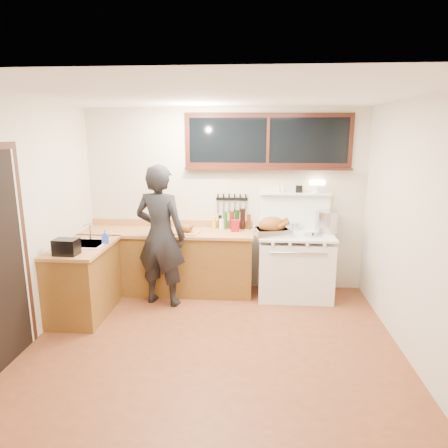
# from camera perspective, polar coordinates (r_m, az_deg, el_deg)

# --- Properties ---
(ground_plane) EXTENTS (4.00, 3.50, 0.02)m
(ground_plane) POSITION_cam_1_polar(r_m,az_deg,el_deg) (4.58, -1.46, -16.75)
(ground_plane) COLOR brown
(room_shell) EXTENTS (4.10, 3.60, 2.65)m
(room_shell) POSITION_cam_1_polar(r_m,az_deg,el_deg) (4.02, -1.59, 4.27)
(room_shell) COLOR beige
(room_shell) RESTS_ON ground
(counter_back) EXTENTS (2.44, 0.64, 1.00)m
(counter_back) POSITION_cam_1_polar(r_m,az_deg,el_deg) (5.82, -7.97, -5.23)
(counter_back) COLOR brown
(counter_back) RESTS_ON ground
(counter_left) EXTENTS (0.64, 1.09, 0.90)m
(counter_left) POSITION_cam_1_polar(r_m,az_deg,el_deg) (5.35, -19.39, -7.54)
(counter_left) COLOR brown
(counter_left) RESTS_ON ground
(sink_unit) EXTENTS (0.50, 0.45, 0.37)m
(sink_unit) POSITION_cam_1_polar(r_m,az_deg,el_deg) (5.29, -19.18, -3.25)
(sink_unit) COLOR white
(sink_unit) RESTS_ON counter_left
(vintage_stove) EXTENTS (1.02, 0.74, 1.61)m
(vintage_stove) POSITION_cam_1_polar(r_m,az_deg,el_deg) (5.69, 10.06, -5.59)
(vintage_stove) COLOR white
(vintage_stove) RESTS_ON ground
(back_window) EXTENTS (2.32, 0.13, 0.77)m
(back_window) POSITION_cam_1_polar(r_m,az_deg,el_deg) (5.68, 6.29, 10.91)
(back_window) COLOR black
(back_window) RESTS_ON room_shell
(knife_strip) EXTENTS (0.46, 0.03, 0.28)m
(knife_strip) POSITION_cam_1_polar(r_m,az_deg,el_deg) (5.77, 1.13, 3.49)
(knife_strip) COLOR black
(knife_strip) RESTS_ON room_shell
(man) EXTENTS (0.77, 0.60, 1.88)m
(man) POSITION_cam_1_polar(r_m,az_deg,el_deg) (5.28, -9.06, -1.68)
(man) COLOR black
(man) RESTS_ON ground
(soap_bottle) EXTENTS (0.09, 0.10, 0.17)m
(soap_bottle) POSITION_cam_1_polar(r_m,az_deg,el_deg) (5.19, -16.62, -1.77)
(soap_bottle) COLOR blue
(soap_bottle) RESTS_ON counter_left
(toaster) EXTENTS (0.27, 0.20, 0.18)m
(toaster) POSITION_cam_1_polar(r_m,az_deg,el_deg) (4.87, -21.61, -3.07)
(toaster) COLOR black
(toaster) RESTS_ON counter_left
(cutting_board) EXTENTS (0.39, 0.32, 0.13)m
(cutting_board) POSITION_cam_1_polar(r_m,az_deg,el_deg) (5.51, -5.43, -0.84)
(cutting_board) COLOR #B47947
(cutting_board) RESTS_ON counter_back
(roast_turkey) EXTENTS (0.54, 0.45, 0.26)m
(roast_turkey) POSITION_cam_1_polar(r_m,az_deg,el_deg) (5.41, 6.91, -0.57)
(roast_turkey) COLOR silver
(roast_turkey) RESTS_ON vintage_stove
(stockpot) EXTENTS (0.43, 0.43, 0.30)m
(stockpot) POSITION_cam_1_polar(r_m,az_deg,el_deg) (5.72, 14.50, 0.34)
(stockpot) COLOR silver
(stockpot) RESTS_ON vintage_stove
(saucepan) EXTENTS (0.15, 0.27, 0.11)m
(saucepan) POSITION_cam_1_polar(r_m,az_deg,el_deg) (5.79, 10.00, -0.27)
(saucepan) COLOR silver
(saucepan) RESTS_ON vintage_stove
(pot_lid) EXTENTS (0.34, 0.34, 0.04)m
(pot_lid) POSITION_cam_1_polar(r_m,az_deg,el_deg) (5.50, 12.58, -1.54)
(pot_lid) COLOR silver
(pot_lid) RESTS_ON vintage_stove
(coffee_tin) EXTENTS (0.11, 0.09, 0.17)m
(coffee_tin) POSITION_cam_1_polar(r_m,az_deg,el_deg) (5.59, 1.60, -0.23)
(coffee_tin) COLOR maroon
(coffee_tin) RESTS_ON counter_back
(pitcher) EXTENTS (0.10, 0.10, 0.15)m
(pitcher) POSITION_cam_1_polar(r_m,az_deg,el_deg) (5.75, -0.36, 0.06)
(pitcher) COLOR white
(pitcher) RESTS_ON counter_back
(bottle_cluster) EXTENTS (0.56, 0.07, 0.30)m
(bottle_cluster) POSITION_cam_1_polar(r_m,az_deg,el_deg) (5.73, 1.34, 0.53)
(bottle_cluster) COLOR black
(bottle_cluster) RESTS_ON counter_back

